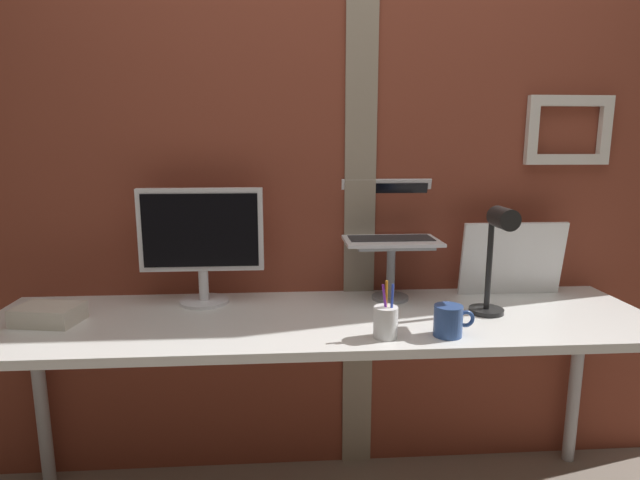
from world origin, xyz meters
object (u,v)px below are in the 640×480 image
desk_lamp (497,250)px  coffee_mug (449,321)px  laptop (388,223)px  whiteboard_panel (512,259)px  monitor (201,236)px  pen_cup (386,321)px

desk_lamp → coffee_mug: 0.32m
laptop → whiteboard_panel: 0.50m
monitor → pen_cup: size_ratio=2.51×
desk_lamp → pen_cup: size_ratio=2.15×
monitor → desk_lamp: bearing=-13.1°
coffee_mug → monitor: bearing=154.5°
whiteboard_panel → coffee_mug: whiteboard_panel is taller
monitor → whiteboard_panel: size_ratio=1.11×
desk_lamp → laptop: bearing=134.6°
whiteboard_panel → pen_cup: (-0.58, -0.41, -0.09)m
whiteboard_panel → desk_lamp: bearing=-124.4°
pen_cup → coffee_mug: bearing=0.0°
laptop → pen_cup: laptop is taller
whiteboard_panel → monitor: bearing=-178.9°
monitor → laptop: (0.70, 0.07, 0.03)m
whiteboard_panel → pen_cup: size_ratio=2.26×
pen_cup → desk_lamp: bearing=20.6°
whiteboard_panel → desk_lamp: size_ratio=1.05×
coffee_mug → desk_lamp: bearing=36.7°
desk_lamp → coffee_mug: desk_lamp is taller
pen_cup → laptop: bearing=78.4°
coffee_mug → laptop: bearing=102.7°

